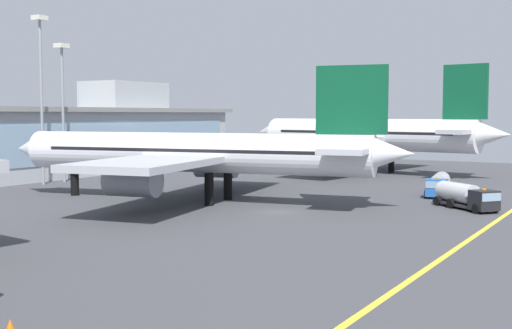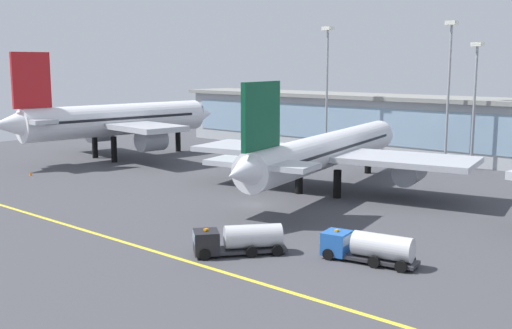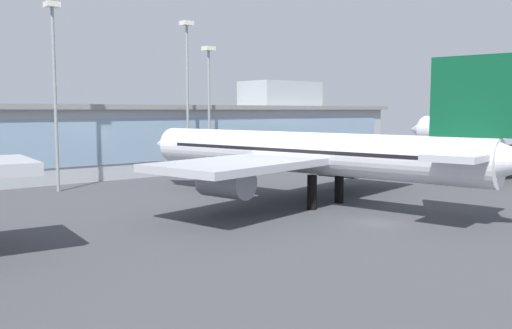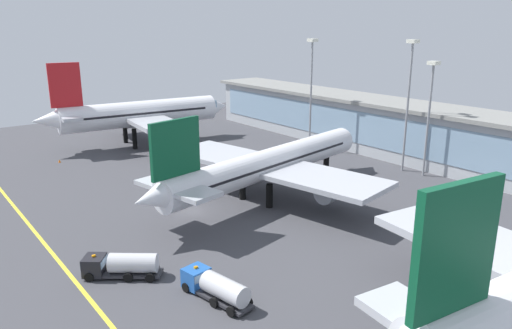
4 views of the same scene
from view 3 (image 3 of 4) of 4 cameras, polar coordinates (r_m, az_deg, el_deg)
The scene contains 6 objects.
ground_plane at distance 56.08m, azimuth 12.62°, elevation -5.96°, with size 180.00×180.00×0.00m, color #424247.
terminal_building at distance 98.91m, azimuth -12.00°, elevation 2.84°, with size 125.38×14.00×17.25m.
airliner_near_right at distance 65.94m, azimuth 4.97°, elevation 1.12°, with size 42.49×53.40×16.37m.
apron_light_mast_west at distance 96.22m, azimuth -4.91°, elevation 7.67°, with size 1.80×1.80×22.02m.
apron_light_mast_centre at distance 79.96m, azimuth -20.19°, elevation 9.15°, with size 1.80×1.80×25.52m.
apron_light_mast_east at distance 93.48m, azimuth -7.14°, elevation 8.98°, with size 1.80×1.80×25.78m.
Camera 3 is at (-43.31, -33.83, 11.18)m, focal length 38.60 mm.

